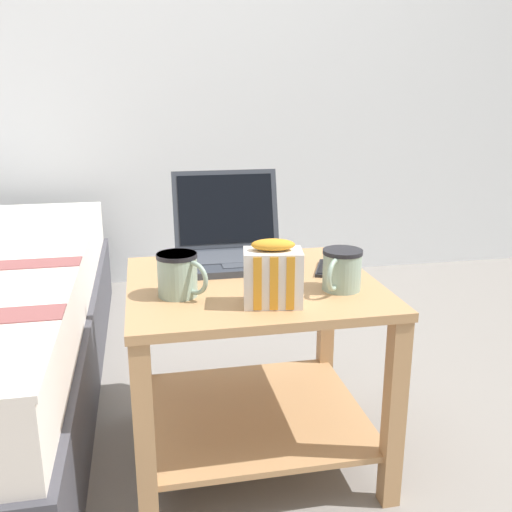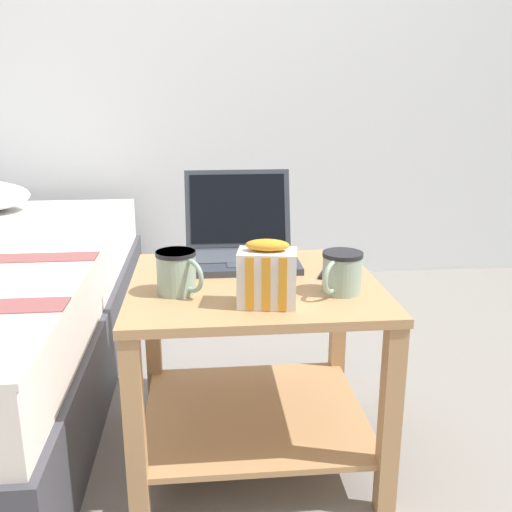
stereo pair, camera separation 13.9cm
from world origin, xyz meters
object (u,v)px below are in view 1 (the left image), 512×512
Objects in this scene: mug_front_right at (178,273)px; laptop at (232,244)px; cell_phone at (330,268)px; mug_front_left at (342,268)px; snack_bag at (273,275)px.

laptop is at bearing 57.99° from mug_front_right.
mug_front_left is at bearing -99.54° from cell_phone.
laptop is at bearing 125.85° from mug_front_left.
mug_front_left is at bearing -5.09° from mug_front_right.
laptop is at bearing 95.36° from snack_bag.
laptop is 2.04× the size of snack_bag.
cell_phone is at bearing 80.46° from mug_front_left.
mug_front_right is 0.75× the size of cell_phone.
mug_front_right is at bearing 154.00° from snack_bag.
cell_phone is (0.21, 0.22, -0.07)m from snack_bag.
mug_front_right is (-0.39, 0.03, 0.00)m from mug_front_left.
mug_front_right is 0.78× the size of snack_bag.
laptop reaches higher than mug_front_right.
laptop reaches higher than snack_bag.
mug_front_right is at bearing -163.69° from cell_phone.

